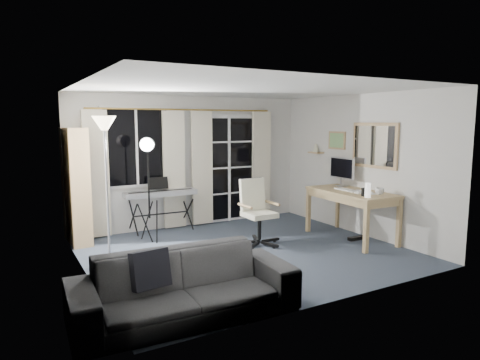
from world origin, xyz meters
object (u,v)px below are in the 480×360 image
at_px(torchiere_lamp, 105,145).
at_px(monitor, 342,169).
at_px(bookshelf, 74,189).
at_px(desk, 351,197).
at_px(keyboard_piano, 161,194).
at_px(office_chair, 255,206).
at_px(sofa, 185,275).
at_px(studio_light, 148,157).
at_px(mug, 380,190).

height_order(torchiere_lamp, monitor, torchiere_lamp).
xyz_separation_m(bookshelf, desk, (4.00, -2.02, -0.16)).
relative_size(bookshelf, torchiere_lamp, 0.92).
bearing_deg(keyboard_piano, torchiere_lamp, -133.51).
distance_m(torchiere_lamp, office_chair, 2.48).
xyz_separation_m(torchiere_lamp, sofa, (0.26, -2.12, -1.19)).
relative_size(bookshelf, sofa, 0.83).
bearing_deg(office_chair, keyboard_piano, 129.18).
distance_m(keyboard_piano, sofa, 3.37).
bearing_deg(sofa, bookshelf, 101.54).
height_order(studio_light, office_chair, studio_light).
xyz_separation_m(monitor, mug, (-0.10, -0.95, -0.24)).
bearing_deg(monitor, office_chair, 178.11).
bearing_deg(mug, desk, 101.31).
relative_size(bookshelf, mug, 13.87).
bearing_deg(bookshelf, sofa, -83.28).
height_order(torchiere_lamp, keyboard_piano, torchiere_lamp).
height_order(desk, mug, mug).
xyz_separation_m(torchiere_lamp, monitor, (3.95, -0.34, -0.50)).
xyz_separation_m(torchiere_lamp, studio_light, (0.78, 0.65, -0.23)).
distance_m(keyboard_piano, mug, 3.63).
distance_m(keyboard_piano, office_chair, 1.74).
bearing_deg(office_chair, sofa, -136.66).
relative_size(studio_light, sofa, 0.78).
distance_m(desk, monitor, 0.64).
relative_size(desk, mug, 11.60).
bearing_deg(sofa, torchiere_lamp, 99.88).
distance_m(monitor, mug, 0.98).
height_order(bookshelf, monitor, bookshelf).
height_order(keyboard_piano, sofa, keyboard_piano).
bearing_deg(monitor, studio_light, 164.96).
xyz_separation_m(bookshelf, monitor, (4.20, -1.57, 0.24)).
height_order(bookshelf, desk, bookshelf).
relative_size(keyboard_piano, office_chair, 1.22).
bearing_deg(studio_light, mug, -9.64).
height_order(mug, sofa, mug).
distance_m(mug, sofa, 3.71).
bearing_deg(sofa, office_chair, 46.56).
bearing_deg(bookshelf, desk, -28.76).
xyz_separation_m(office_chair, desk, (1.50, -0.57, 0.10)).
relative_size(bookshelf, studio_light, 1.06).
xyz_separation_m(torchiere_lamp, keyboard_piano, (1.14, 1.13, -0.93)).
xyz_separation_m(bookshelf, office_chair, (2.50, -1.44, -0.26)).
bearing_deg(desk, keyboard_piano, 146.00).
xyz_separation_m(office_chair, sofa, (-1.99, -1.90, -0.18)).
bearing_deg(mug, keyboard_piano, 138.28).
relative_size(office_chair, mug, 7.80).
bearing_deg(desk, studio_light, 156.44).
height_order(keyboard_piano, desk, keyboard_piano).
xyz_separation_m(studio_light, desk, (2.97, -1.44, -0.68)).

